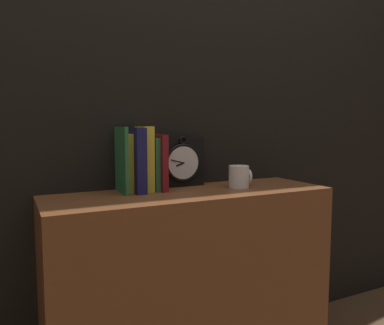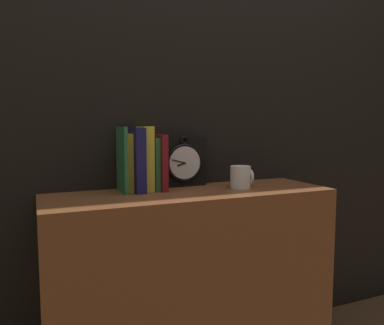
# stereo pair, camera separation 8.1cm
# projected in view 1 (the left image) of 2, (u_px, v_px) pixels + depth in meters

# --- Properties ---
(wall_back) EXTENTS (6.00, 0.05, 2.60)m
(wall_back) POSITION_uv_depth(u_px,v_px,m) (171.00, 54.00, 1.59)
(wall_back) COLOR black
(wall_back) RESTS_ON ground_plane
(bookshelf) EXTENTS (1.13, 0.36, 0.74)m
(bookshelf) POSITION_uv_depth(u_px,v_px,m) (192.00, 283.00, 1.50)
(bookshelf) COLOR brown
(bookshelf) RESTS_ON ground_plane
(clock) EXTENTS (0.21, 0.06, 0.21)m
(clock) POSITION_uv_depth(u_px,v_px,m) (181.00, 162.00, 1.58)
(clock) COLOR black
(clock) RESTS_ON bookshelf
(book_slot0_green) EXTENTS (0.01, 0.15, 0.25)m
(book_slot0_green) POSITION_uv_depth(u_px,v_px,m) (122.00, 160.00, 1.42)
(book_slot0_green) COLOR #296C3F
(book_slot0_green) RESTS_ON bookshelf
(book_slot1_yellow) EXTENTS (0.03, 0.11, 0.23)m
(book_slot1_yellow) POSITION_uv_depth(u_px,v_px,m) (126.00, 163.00, 1.45)
(book_slot1_yellow) COLOR yellow
(book_slot1_yellow) RESTS_ON bookshelf
(book_slot2_navy) EXTENTS (0.04, 0.15, 0.25)m
(book_slot2_navy) POSITION_uv_depth(u_px,v_px,m) (136.00, 160.00, 1.45)
(book_slot2_navy) COLOR navy
(book_slot2_navy) RESTS_ON bookshelf
(book_slot3_yellow) EXTENTS (0.04, 0.12, 0.25)m
(book_slot3_yellow) POSITION_uv_depth(u_px,v_px,m) (145.00, 159.00, 1.48)
(book_slot3_yellow) COLOR yellow
(book_slot3_yellow) RESTS_ON bookshelf
(book_slot4_green) EXTENTS (0.02, 0.13, 0.21)m
(book_slot4_green) POSITION_uv_depth(u_px,v_px,m) (153.00, 164.00, 1.49)
(book_slot4_green) COLOR #307145
(book_slot4_green) RESTS_ON bookshelf
(book_slot5_maroon) EXTENTS (0.02, 0.15, 0.22)m
(book_slot5_maroon) POSITION_uv_depth(u_px,v_px,m) (159.00, 162.00, 1.49)
(book_slot5_maroon) COLOR maroon
(book_slot5_maroon) RESTS_ON bookshelf
(mug) EXTENTS (0.09, 0.08, 0.09)m
(mug) POSITION_uv_depth(u_px,v_px,m) (239.00, 177.00, 1.56)
(mug) COLOR white
(mug) RESTS_ON bookshelf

